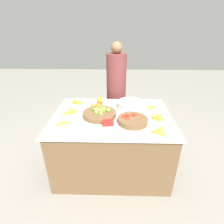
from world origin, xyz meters
TOP-DOWN VIEW (x-y plane):
  - ground_plane at (0.00, 0.00)m, footprint 12.00×12.00m
  - market_table at (0.00, 0.00)m, footprint 1.47×1.09m
  - lime_bowl at (-0.15, -0.01)m, footprint 0.41×0.41m
  - tomato_basket at (0.24, -0.17)m, footprint 0.35×0.35m
  - orange_pile at (-0.19, 0.26)m, footprint 0.16×0.25m
  - metal_bowl at (0.25, 0.25)m, footprint 0.36×0.36m
  - price_sign at (-0.04, -0.26)m, footprint 0.13×0.02m
  - banana_bunch_front_right at (-0.50, 0.36)m, footprint 0.17×0.15m
  - banana_bunch_middle_left at (-0.55, -0.23)m, footprint 0.17×0.14m
  - banana_bunch_front_center at (0.53, 0.24)m, footprint 0.14×0.16m
  - banana_bunch_front_left at (-0.54, 0.05)m, footprint 0.22×0.16m
  - banana_bunch_middle_right at (0.55, -0.08)m, footprint 0.20×0.16m
  - banana_bunch_back_center at (0.50, -0.38)m, footprint 0.17×0.16m
  - vendor_person at (0.05, 0.83)m, footprint 0.32×0.32m

SIDE VIEW (x-z plane):
  - ground_plane at x=0.00m, z-range 0.00..0.00m
  - market_table at x=0.00m, z-range 0.00..0.79m
  - vendor_person at x=0.05m, z-range -0.06..1.53m
  - banana_bunch_front_center at x=0.53m, z-range 0.79..0.82m
  - banana_bunch_middle_left at x=-0.55m, z-range 0.79..0.82m
  - banana_bunch_front_left at x=-0.54m, z-range 0.79..0.85m
  - banana_bunch_front_right at x=-0.50m, z-range 0.79..0.85m
  - banana_bunch_back_center at x=0.50m, z-range 0.79..0.85m
  - banana_bunch_middle_right at x=0.55m, z-range 0.79..0.85m
  - lime_bowl at x=-0.15m, z-range 0.77..0.88m
  - tomato_basket at x=0.24m, z-range 0.78..0.87m
  - metal_bowl at x=0.25m, z-range 0.79..0.88m
  - price_sign at x=-0.04m, z-range 0.79..0.89m
  - orange_pile at x=-0.19m, z-range 0.78..0.92m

